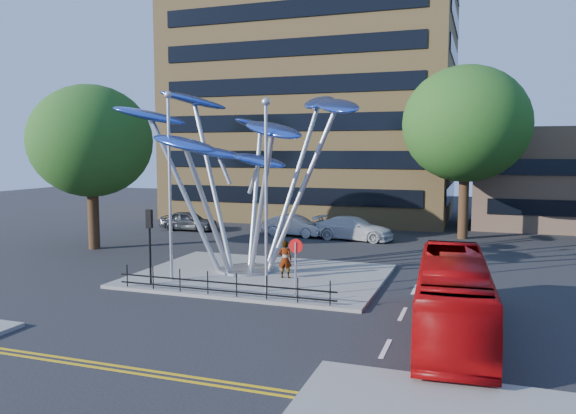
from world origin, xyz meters
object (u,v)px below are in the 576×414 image
at_px(parked_car_right, 354,228).
at_px(tree_left, 91,141).
at_px(traffic_light_island, 150,231).
at_px(red_bus, 453,297).
at_px(parked_car_left, 189,221).
at_px(leaf_sculpture, 245,138).
at_px(parked_car_mid, 294,226).
at_px(tree_right, 466,124).
at_px(street_lamp_left, 169,170).
at_px(street_lamp_right, 266,177).
at_px(pedestrian, 285,259).
at_px(no_entry_sign_island, 296,258).

bearing_deg(parked_car_right, tree_left, 127.75).
bearing_deg(traffic_light_island, red_bus, -10.33).
height_order(tree_left, traffic_light_island, tree_left).
height_order(tree_left, red_bus, tree_left).
relative_size(red_bus, parked_car_left, 2.15).
relative_size(leaf_sculpture, parked_car_mid, 2.77).
height_order(tree_right, red_bus, tree_right).
height_order(street_lamp_left, parked_car_mid, street_lamp_left).
bearing_deg(street_lamp_right, pedestrian, 91.77).
relative_size(no_entry_sign_island, pedestrian, 1.36).
bearing_deg(parked_car_mid, street_lamp_left, -174.95).
bearing_deg(pedestrian, red_bus, 138.64).
bearing_deg(parked_car_right, street_lamp_right, -174.48).
height_order(no_entry_sign_island, parked_car_right, no_entry_sign_island).
relative_size(pedestrian, parked_car_left, 0.40).
height_order(red_bus, parked_car_mid, red_bus).
relative_size(pedestrian, parked_car_mid, 0.39).
height_order(street_lamp_right, parked_car_mid, street_lamp_right).
bearing_deg(red_bus, pedestrian, 141.15).
relative_size(pedestrian, parked_car_right, 0.33).
xyz_separation_m(red_bus, parked_car_mid, (-12.09, 19.15, -0.58)).
relative_size(parked_car_left, parked_car_mid, 0.97).
distance_m(street_lamp_right, parked_car_left, 21.08).
xyz_separation_m(tree_left, no_entry_sign_island, (16.00, -7.48, -4.98)).
xyz_separation_m(tree_left, parked_car_mid, (10.32, 9.21, -6.04)).
distance_m(traffic_light_island, parked_car_mid, 16.86).
relative_size(leaf_sculpture, street_lamp_left, 1.45).
bearing_deg(parked_car_mid, red_bus, -139.69).
distance_m(street_lamp_left, parked_car_mid, 16.39).
bearing_deg(red_bus, parked_car_mid, 118.46).
bearing_deg(street_lamp_right, parked_car_left, 128.44).
distance_m(traffic_light_island, no_entry_sign_island, 7.05).
xyz_separation_m(tree_left, street_lamp_left, (9.50, -6.50, -1.44)).
distance_m(street_lamp_right, pedestrian, 4.84).
relative_size(tree_right, street_lamp_right, 1.46).
xyz_separation_m(no_entry_sign_island, parked_car_right, (-1.18, 16.42, -1.01)).
xyz_separation_m(tree_right, street_lamp_left, (-12.50, -18.50, -2.68)).
bearing_deg(pedestrian, parked_car_mid, -79.49).
relative_size(leaf_sculpture, no_entry_sign_island, 5.19).
relative_size(no_entry_sign_island, parked_car_mid, 0.53).
bearing_deg(tree_left, parked_car_right, 31.08).
xyz_separation_m(no_entry_sign_island, parked_car_left, (-14.33, 16.64, -1.05)).
distance_m(leaf_sculpture, street_lamp_right, 4.83).
bearing_deg(pedestrian, traffic_light_island, 23.97).
bearing_deg(street_lamp_left, street_lamp_right, -5.71).
xyz_separation_m(street_lamp_right, traffic_light_island, (-5.50, -0.50, -2.48)).
height_order(street_lamp_left, pedestrian, street_lamp_left).
xyz_separation_m(pedestrian, parked_car_left, (-12.75, 13.50, -0.29)).
relative_size(leaf_sculpture, parked_car_left, 2.85).
distance_m(street_lamp_left, street_lamp_right, 5.03).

